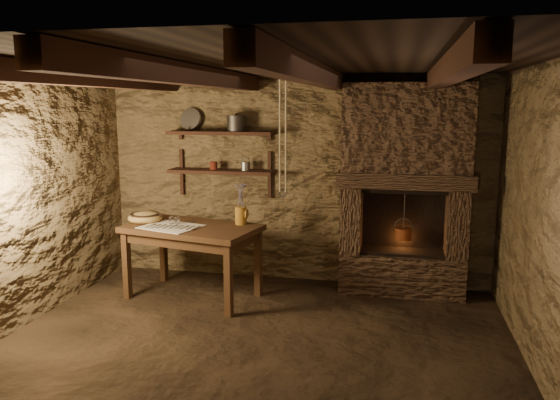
% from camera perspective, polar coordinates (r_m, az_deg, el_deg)
% --- Properties ---
extents(floor, '(4.50, 4.50, 0.00)m').
position_cam_1_polar(floor, '(4.86, -2.97, -15.37)').
color(floor, black).
rests_on(floor, ground).
extents(back_wall, '(4.50, 0.04, 2.40)m').
position_cam_1_polar(back_wall, '(6.40, 1.60, 2.09)').
color(back_wall, '#503D25').
rests_on(back_wall, floor).
extents(front_wall, '(4.50, 0.04, 2.40)m').
position_cam_1_polar(front_wall, '(2.66, -14.63, -9.59)').
color(front_wall, '#503D25').
rests_on(front_wall, floor).
extents(left_wall, '(0.04, 4.00, 2.40)m').
position_cam_1_polar(left_wall, '(5.50, -26.34, -0.24)').
color(left_wall, '#503D25').
rests_on(left_wall, floor).
extents(right_wall, '(0.04, 4.00, 2.40)m').
position_cam_1_polar(right_wall, '(4.46, 26.06, -2.41)').
color(right_wall, '#503D25').
rests_on(right_wall, floor).
extents(ceiling, '(4.50, 4.00, 0.04)m').
position_cam_1_polar(ceiling, '(4.40, -3.26, 14.17)').
color(ceiling, black).
rests_on(ceiling, back_wall).
extents(beam_far_left, '(0.14, 3.95, 0.16)m').
position_cam_1_polar(beam_far_left, '(5.00, -20.44, 12.03)').
color(beam_far_left, black).
rests_on(beam_far_left, ceiling).
extents(beam_mid_left, '(0.14, 3.95, 0.16)m').
position_cam_1_polar(beam_mid_left, '(4.55, -9.48, 12.77)').
color(beam_mid_left, black).
rests_on(beam_mid_left, ceiling).
extents(beam_mid_right, '(0.14, 3.95, 0.16)m').
position_cam_1_polar(beam_mid_right, '(4.29, 3.38, 13.07)').
color(beam_mid_right, black).
rests_on(beam_mid_right, ceiling).
extents(beam_far_right, '(0.14, 3.95, 0.16)m').
position_cam_1_polar(beam_far_right, '(4.25, 17.16, 12.68)').
color(beam_far_right, black).
rests_on(beam_far_right, ceiling).
extents(shelf_lower, '(1.25, 0.30, 0.04)m').
position_cam_1_polar(shelf_lower, '(6.44, -6.12, 2.99)').
color(shelf_lower, black).
rests_on(shelf_lower, back_wall).
extents(shelf_upper, '(1.25, 0.30, 0.04)m').
position_cam_1_polar(shelf_upper, '(6.40, -6.20, 6.99)').
color(shelf_upper, black).
rests_on(shelf_upper, back_wall).
extents(hearth, '(1.43, 0.51, 2.30)m').
position_cam_1_polar(hearth, '(6.06, 12.89, 1.66)').
color(hearth, '#37261B').
rests_on(hearth, floor).
extents(work_table, '(1.53, 1.07, 0.80)m').
position_cam_1_polar(work_table, '(6.00, -9.10, -6.10)').
color(work_table, '#362113').
rests_on(work_table, floor).
extents(linen_cloth, '(0.69, 0.62, 0.01)m').
position_cam_1_polar(linen_cloth, '(5.89, -11.29, -2.75)').
color(linen_cloth, beige).
rests_on(linen_cloth, work_table).
extents(pewter_cutlery_row, '(0.52, 0.32, 0.01)m').
position_cam_1_polar(pewter_cutlery_row, '(5.87, -11.37, -2.69)').
color(pewter_cutlery_row, gray).
rests_on(pewter_cutlery_row, linen_cloth).
extents(drinking_glasses, '(0.19, 0.06, 0.07)m').
position_cam_1_polar(drinking_glasses, '(5.97, -10.72, -2.14)').
color(drinking_glasses, silver).
rests_on(drinking_glasses, linen_cloth).
extents(stoneware_jug, '(0.16, 0.16, 0.45)m').
position_cam_1_polar(stoneware_jug, '(5.89, -4.10, -0.72)').
color(stoneware_jug, '#99671D').
rests_on(stoneware_jug, work_table).
extents(wooden_bowl, '(0.43, 0.43, 0.13)m').
position_cam_1_polar(wooden_bowl, '(6.21, -13.92, -1.82)').
color(wooden_bowl, '#A48147').
rests_on(wooden_bowl, work_table).
extents(iron_stockpot, '(0.27, 0.27, 0.16)m').
position_cam_1_polar(iron_stockpot, '(6.34, -4.59, 7.90)').
color(iron_stockpot, '#292725').
rests_on(iron_stockpot, shelf_upper).
extents(tin_pan, '(0.28, 0.16, 0.26)m').
position_cam_1_polar(tin_pan, '(6.63, -9.33, 8.34)').
color(tin_pan, gray).
rests_on(tin_pan, shelf_upper).
extents(small_kettle, '(0.17, 0.15, 0.15)m').
position_cam_1_polar(small_kettle, '(6.35, -3.62, 3.56)').
color(small_kettle, gray).
rests_on(small_kettle, shelf_lower).
extents(rusty_tin, '(0.11, 0.11, 0.09)m').
position_cam_1_polar(rusty_tin, '(6.47, -6.95, 3.58)').
color(rusty_tin, '#511810').
rests_on(rusty_tin, shelf_lower).
extents(red_pot, '(0.20, 0.20, 0.54)m').
position_cam_1_polar(red_pot, '(6.11, 12.77, -3.36)').
color(red_pot, maroon).
rests_on(red_pot, hearth).
extents(hanging_ropes, '(0.08, 0.08, 1.20)m').
position_cam_1_polar(hanging_ropes, '(5.40, 0.29, 7.04)').
color(hanging_ropes, beige).
rests_on(hanging_ropes, ceiling).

